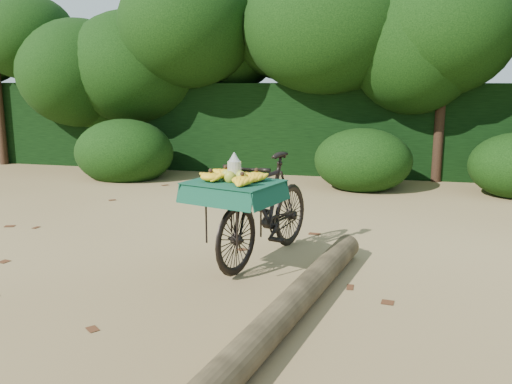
# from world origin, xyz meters

# --- Properties ---
(ground) EXTENTS (80.00, 80.00, 0.00)m
(ground) POSITION_xyz_m (0.00, 0.00, 0.00)
(ground) COLOR tan
(ground) RESTS_ON ground
(vendor_bicycle) EXTENTS (1.16, 1.96, 1.12)m
(vendor_bicycle) POSITION_xyz_m (0.72, 0.22, 0.57)
(vendor_bicycle) COLOR black
(vendor_bicycle) RESTS_ON ground
(fallen_log) EXTENTS (0.83, 3.36, 0.24)m
(fallen_log) POSITION_xyz_m (1.27, -1.14, 0.12)
(fallen_log) COLOR brown
(fallen_log) RESTS_ON ground
(hedge_backdrop) EXTENTS (26.00, 1.80, 1.80)m
(hedge_backdrop) POSITION_xyz_m (0.00, 6.30, 0.90)
(hedge_backdrop) COLOR black
(hedge_backdrop) RESTS_ON ground
(tree_row) EXTENTS (14.50, 2.00, 4.00)m
(tree_row) POSITION_xyz_m (-0.65, 5.50, 2.00)
(tree_row) COLOR black
(tree_row) RESTS_ON ground
(bush_clumps) EXTENTS (8.80, 1.70, 0.90)m
(bush_clumps) POSITION_xyz_m (0.50, 4.30, 0.45)
(bush_clumps) COLOR black
(bush_clumps) RESTS_ON ground
(leaf_litter) EXTENTS (7.00, 7.30, 0.01)m
(leaf_litter) POSITION_xyz_m (0.00, 0.65, 0.01)
(leaf_litter) COLOR #4C2714
(leaf_litter) RESTS_ON ground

